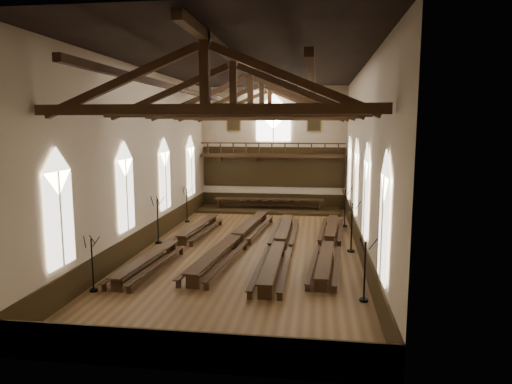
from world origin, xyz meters
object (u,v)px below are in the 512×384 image
Objects in this scene: candelabrum_right_far at (345,215)px; refectory_row_d at (329,242)px; refectory_row_c at (280,243)px; candelabrum_right_near at (364,282)px; candelabrum_left_mid at (158,229)px; candelabrum_right_mid at (351,236)px; dais at (269,210)px; refectory_row_b at (237,238)px; refectory_row_a at (177,241)px; candelabrum_left_near at (93,275)px; candelabrum_left_far at (187,211)px; high_table at (269,200)px.

refectory_row_d is at bearing -100.78° from candelabrum_right_far.
refectory_row_c is 8.10m from candelabrum_right_far.
refectory_row_c is 7.49m from candelabrum_right_near.
candelabrum_left_mid is (-7.23, 1.07, 0.32)m from refectory_row_c.
candelabrum_right_mid reaches higher than refectory_row_c.
dais is 3.96× the size of candelabrum_right_mid.
candelabrum_right_mid is at bearing -1.24° from refectory_row_b.
refectory_row_d is 5.36× the size of candelabrum_right_near.
candelabrum_right_mid reaches higher than refectory_row_a.
refectory_row_a is at bearing 77.07° from candelabrum_left_near.
candelabrum_right_far is (1.18, 6.22, 0.34)m from refectory_row_d.
candelabrum_left_far is at bearing 101.85° from refectory_row_a.
high_table is (0.00, 0.00, 0.80)m from dais.
refectory_row_b is at bearing -93.37° from dais.
dais is 12.21m from candelabrum_left_mid.
candelabrum_right_near is (5.73, -18.41, 0.68)m from dais.
candelabrum_left_far is at bearing 135.61° from refectory_row_c.
refectory_row_c is at bearing -81.20° from high_table.
candelabrum_left_far is 17.46m from candelabrum_right_near.
high_table is 19.58m from candelabrum_left_near.
candelabrum_left_mid is at bearing 178.33° from candelabrum_right_mid.
candelabrum_left_far is 11.10m from candelabrum_right_far.
refectory_row_a is 1.01× the size of refectory_row_d.
dais is at bearing 74.08° from candelabrum_left_near.
refectory_row_b is 5.06× the size of candelabrum_right_mid.
high_table reaches higher than refectory_row_d.
candelabrum_left_near reaches higher than refectory_row_b.
candelabrum_right_near is 7.15m from candelabrum_right_mid.
refectory_row_b is 11.15m from high_table.
candelabrum_right_far is at bearing -40.50° from high_table.
candelabrum_right_mid is (9.58, 0.93, 0.37)m from refectory_row_a.
candelabrum_left_far reaches higher than candelabrum_left_near.
candelabrum_left_far is at bearing -179.83° from candelabrum_right_far.
candelabrum_right_near reaches higher than candelabrum_left_near.
refectory_row_b is at bearing -52.72° from candelabrum_left_far.
candelabrum_left_near is (-9.92, -7.71, 0.23)m from refectory_row_d.
candelabrum_right_far is (3.87, 7.11, 0.30)m from refectory_row_c.
refectory_row_c is (2.51, -0.88, -0.02)m from refectory_row_b.
candelabrum_right_near is 0.94× the size of candelabrum_right_far.
candelabrum_right_mid reaches higher than candelabrum_left_near.
refectory_row_a is 9.63m from candelabrum_right_mid.
refectory_row_a is 1.22× the size of dais.
candelabrum_left_mid is at bearing 146.04° from candelabrum_right_near.
candelabrum_left_far is (0.00, 6.01, -0.08)m from candelabrum_left_mid.
refectory_row_c is 1.25× the size of dais.
high_table is at bearing 98.80° from refectory_row_c.
candelabrum_right_mid is at bearing -63.02° from dais.
dais is 1.30× the size of high_table.
candelabrum_left_far is at bearing 90.00° from candelabrum_left_mid.
refectory_row_d is at bearing 99.21° from candelabrum_right_near.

